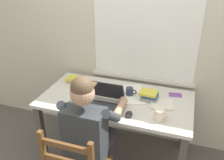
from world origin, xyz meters
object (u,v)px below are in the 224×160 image
(desk, at_px, (116,106))
(computer_mouse, at_px, (129,114))
(coffee_mug_white, at_px, (159,115))
(seated_person, at_px, (90,130))
(landscape_photo_print, at_px, (175,95))
(book_stack_side, at_px, (75,79))
(coffee_mug_dark, at_px, (130,92))
(book_stack_main, at_px, (149,96))
(laptop, at_px, (104,101))

(desk, xyz_separation_m, computer_mouse, (0.20, -0.26, 0.11))
(coffee_mug_white, bearing_deg, seated_person, -157.58)
(computer_mouse, relative_size, landscape_photo_print, 0.77)
(book_stack_side, bearing_deg, desk, -19.23)
(seated_person, height_order, coffee_mug_white, seated_person)
(seated_person, xyz_separation_m, computer_mouse, (0.29, 0.21, 0.09))
(seated_person, relative_size, book_stack_side, 6.37)
(coffee_mug_dark, bearing_deg, seated_person, -110.18)
(computer_mouse, bearing_deg, coffee_mug_dark, 103.53)
(book_stack_main, height_order, book_stack_side, book_stack_main)
(laptop, bearing_deg, landscape_photo_print, 34.28)
(computer_mouse, height_order, coffee_mug_white, coffee_mug_white)
(landscape_photo_print, bearing_deg, coffee_mug_white, -110.42)
(seated_person, bearing_deg, book_stack_side, 125.27)
(laptop, distance_m, book_stack_side, 0.61)
(coffee_mug_white, xyz_separation_m, book_stack_side, (-1.02, 0.43, -0.02))
(book_stack_side, bearing_deg, seated_person, -54.73)
(computer_mouse, relative_size, book_stack_main, 0.54)
(laptop, height_order, computer_mouse, laptop)
(book_stack_main, relative_size, landscape_photo_print, 1.41)
(computer_mouse, relative_size, book_stack_side, 0.52)
(coffee_mug_dark, distance_m, landscape_photo_print, 0.47)
(coffee_mug_dark, distance_m, book_stack_side, 0.68)
(book_stack_main, bearing_deg, landscape_photo_print, 34.87)
(computer_mouse, xyz_separation_m, landscape_photo_print, (0.36, 0.50, -0.02))
(desk, height_order, book_stack_main, book_stack_main)
(book_stack_main, bearing_deg, computer_mouse, -109.44)
(coffee_mug_dark, relative_size, book_stack_main, 0.61)
(laptop, relative_size, computer_mouse, 3.30)
(computer_mouse, bearing_deg, desk, 127.81)
(laptop, bearing_deg, coffee_mug_white, -6.47)
(coffee_mug_white, relative_size, book_stack_main, 0.66)
(coffee_mug_dark, height_order, book_stack_main, coffee_mug_dark)
(seated_person, xyz_separation_m, book_stack_side, (-0.46, 0.66, 0.10))
(laptop, relative_size, coffee_mug_dark, 2.95)
(desk, bearing_deg, laptop, -109.60)
(desk, height_order, laptop, laptop)
(book_stack_side, bearing_deg, coffee_mug_white, -22.90)
(coffee_mug_white, relative_size, coffee_mug_dark, 1.08)
(coffee_mug_dark, bearing_deg, coffee_mug_white, -43.36)
(coffee_mug_white, distance_m, book_stack_side, 1.10)
(book_stack_main, relative_size, book_stack_side, 0.95)
(computer_mouse, height_order, book_stack_side, book_stack_side)
(computer_mouse, bearing_deg, book_stack_main, 70.56)
(seated_person, xyz_separation_m, book_stack_main, (0.41, 0.54, 0.11))
(laptop, distance_m, book_stack_main, 0.46)
(desk, xyz_separation_m, laptop, (-0.06, -0.18, 0.14))
(computer_mouse, relative_size, coffee_mug_dark, 0.89)
(coffee_mug_white, xyz_separation_m, coffee_mug_dark, (-0.35, 0.33, -0.01))
(seated_person, relative_size, coffee_mug_white, 10.15)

